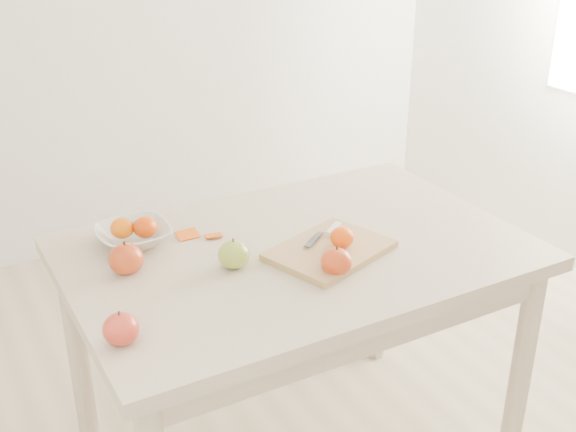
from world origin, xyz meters
TOP-DOWN VIEW (x-y plane):
  - table at (0.00, 0.00)m, footprint 1.20×0.80m
  - cutting_board at (0.05, -0.08)m, footprint 0.36×0.31m
  - board_tangerine at (0.08, -0.09)m, footprint 0.06×0.06m
  - fruit_bowl at (-0.37, 0.23)m, footprint 0.19×0.19m
  - bowl_tangerine_near at (-0.40, 0.24)m, footprint 0.06×0.06m
  - bowl_tangerine_far at (-0.34, 0.22)m, footprint 0.06×0.06m
  - orange_peel_a at (-0.23, 0.20)m, footprint 0.06×0.04m
  - orange_peel_b at (-0.17, 0.16)m, footprint 0.05×0.04m
  - paring_knife at (0.10, -0.00)m, footprint 0.16×0.09m
  - apple_green at (-0.19, -0.02)m, footprint 0.08×0.08m
  - apple_red_b at (-0.44, 0.08)m, footprint 0.09×0.09m
  - apple_red_d at (-0.54, -0.20)m, footprint 0.08×0.08m
  - apple_red_e at (0.01, -0.18)m, footprint 0.08×0.08m

SIDE VIEW (x-z plane):
  - table at x=0.00m, z-range 0.28..1.03m
  - orange_peel_a at x=-0.23m, z-range 0.75..0.76m
  - orange_peel_b at x=-0.17m, z-range 0.75..0.76m
  - cutting_board at x=0.05m, z-range 0.75..0.77m
  - fruit_bowl at x=-0.37m, z-range 0.75..0.80m
  - paring_knife at x=0.10m, z-range 0.77..0.78m
  - apple_red_d at x=-0.54m, z-range 0.75..0.82m
  - apple_red_e at x=0.01m, z-range 0.75..0.82m
  - apple_green at x=-0.19m, z-range 0.75..0.82m
  - apple_red_b at x=-0.44m, z-range 0.75..0.83m
  - board_tangerine at x=0.08m, z-range 0.77..0.82m
  - bowl_tangerine_near at x=-0.40m, z-range 0.77..0.83m
  - bowl_tangerine_far at x=-0.34m, z-range 0.77..0.83m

